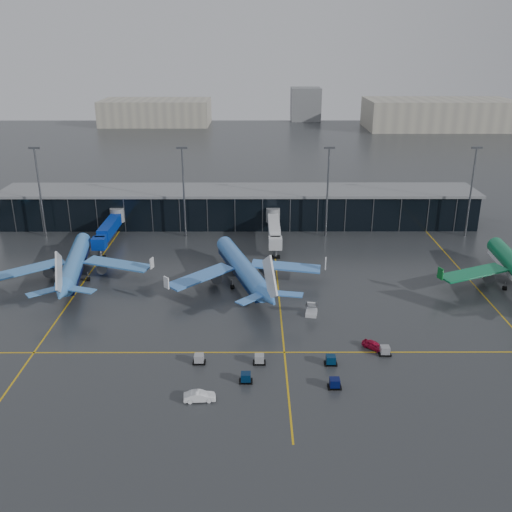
{
  "coord_description": "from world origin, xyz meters",
  "views": [
    {
      "loc": [
        4.65,
        -104.46,
        52.54
      ],
      "look_at": [
        5.0,
        18.0,
        6.0
      ],
      "focal_mm": 40.0,
      "sensor_mm": 36.0,
      "label": 1
    }
  ],
  "objects_px": {
    "mobile_airstair": "(311,311)",
    "service_van_white": "(200,396)",
    "service_van_red": "(374,345)",
    "baggage_carts": "(293,365)",
    "airliner_arkefly": "(74,252)",
    "airliner_klm_near": "(242,257)"
  },
  "relations": [
    {
      "from": "airliner_klm_near",
      "to": "mobile_airstair",
      "type": "distance_m",
      "value": 22.22
    },
    {
      "from": "airliner_arkefly",
      "to": "baggage_carts",
      "type": "relative_size",
      "value": 1.21
    },
    {
      "from": "baggage_carts",
      "to": "service_van_white",
      "type": "xyz_separation_m",
      "value": [
        -15.04,
        -9.1,
        0.06
      ]
    },
    {
      "from": "service_van_red",
      "to": "airliner_arkefly",
      "type": "bearing_deg",
      "value": 106.17
    },
    {
      "from": "service_van_white",
      "to": "service_van_red",
      "type": "bearing_deg",
      "value": -67.64
    },
    {
      "from": "airliner_arkefly",
      "to": "service_van_white",
      "type": "bearing_deg",
      "value": -64.47
    },
    {
      "from": "mobile_airstair",
      "to": "service_van_white",
      "type": "bearing_deg",
      "value": -113.72
    },
    {
      "from": "baggage_carts",
      "to": "service_van_red",
      "type": "height_order",
      "value": "baggage_carts"
    },
    {
      "from": "airliner_arkefly",
      "to": "mobile_airstair",
      "type": "bearing_deg",
      "value": -28.49
    },
    {
      "from": "airliner_klm_near",
      "to": "service_van_red",
      "type": "xyz_separation_m",
      "value": [
        24.42,
        -29.61,
        -5.91
      ]
    },
    {
      "from": "mobile_airstair",
      "to": "service_van_white",
      "type": "distance_m",
      "value": 35.84
    },
    {
      "from": "baggage_carts",
      "to": "mobile_airstair",
      "type": "height_order",
      "value": "mobile_airstair"
    },
    {
      "from": "airliner_klm_near",
      "to": "service_van_red",
      "type": "bearing_deg",
      "value": -67.83
    },
    {
      "from": "service_van_red",
      "to": "service_van_white",
      "type": "relative_size",
      "value": 0.88
    },
    {
      "from": "airliner_klm_near",
      "to": "baggage_carts",
      "type": "bearing_deg",
      "value": -92.99
    },
    {
      "from": "baggage_carts",
      "to": "mobile_airstair",
      "type": "distance_m",
      "value": 21.17
    },
    {
      "from": "baggage_carts",
      "to": "service_van_red",
      "type": "distance_m",
      "value": 16.56
    },
    {
      "from": "baggage_carts",
      "to": "service_van_white",
      "type": "distance_m",
      "value": 17.57
    },
    {
      "from": "airliner_arkefly",
      "to": "baggage_carts",
      "type": "distance_m",
      "value": 62.8
    },
    {
      "from": "airliner_klm_near",
      "to": "mobile_airstair",
      "type": "xyz_separation_m",
      "value": [
        14.43,
        -15.84,
        -5.88
      ]
    },
    {
      "from": "airliner_arkefly",
      "to": "baggage_carts",
      "type": "bearing_deg",
      "value": -48.17
    },
    {
      "from": "airliner_arkefly",
      "to": "service_van_white",
      "type": "distance_m",
      "value": 59.32
    }
  ]
}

